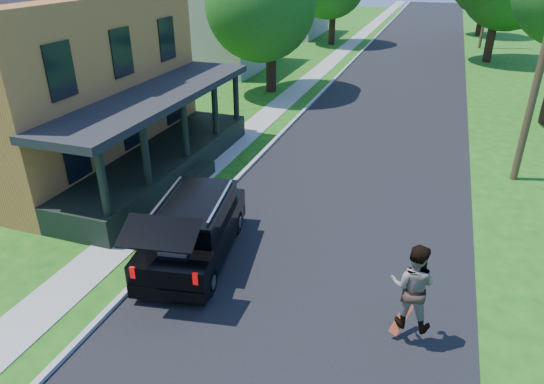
% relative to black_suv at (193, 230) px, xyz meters
% --- Properties ---
extents(ground, '(140.00, 140.00, 0.00)m').
position_rel_black_suv_xyz_m(ground, '(3.20, -1.50, -0.86)').
color(ground, '#175611').
rests_on(ground, ground).
extents(street, '(8.00, 120.00, 0.02)m').
position_rel_black_suv_xyz_m(street, '(3.20, 18.50, -0.86)').
color(street, black).
rests_on(street, ground).
extents(curb, '(0.15, 120.00, 0.12)m').
position_rel_black_suv_xyz_m(curb, '(-0.85, 18.50, -0.86)').
color(curb, '#A1A19C').
rests_on(curb, ground).
extents(sidewalk, '(1.30, 120.00, 0.03)m').
position_rel_black_suv_xyz_m(sidewalk, '(-2.40, 18.50, -0.86)').
color(sidewalk, gray).
rests_on(sidewalk, ground).
extents(front_walk, '(6.50, 1.20, 0.03)m').
position_rel_black_suv_xyz_m(front_walk, '(-6.30, 4.50, -0.86)').
color(front_walk, gray).
rests_on(front_walk, ground).
extents(main_house, '(15.56, 15.56, 10.10)m').
position_rel_black_suv_xyz_m(main_house, '(-9.60, 4.50, 4.07)').
color(main_house, '#C27B39').
rests_on(main_house, ground).
extents(neighbor_house_mid, '(12.78, 12.78, 8.30)m').
position_rel_black_suv_xyz_m(neighbor_house_mid, '(-10.30, 22.50, 3.33)').
color(neighbor_house_mid, '#B9B2A3').
rests_on(neighbor_house_mid, ground).
extents(black_suv, '(2.59, 5.04, 2.24)m').
position_rel_black_suv_xyz_m(black_suv, '(0.00, 0.00, 0.00)').
color(black_suv, black).
rests_on(black_suv, ground).
extents(skateboarder, '(1.00, 0.81, 1.93)m').
position_rel_black_suv_xyz_m(skateboarder, '(5.70, -1.33, 0.55)').
color(skateboarder, black).
rests_on(skateboarder, ground).
extents(skateboard, '(0.45, 0.54, 0.59)m').
position_rel_black_suv_xyz_m(skateboard, '(5.57, -1.20, -0.47)').
color(skateboard, '#A82E0E').
rests_on(skateboard, ground).
extents(utility_pole_near, '(1.55, 0.38, 7.80)m').
position_rel_black_suv_xyz_m(utility_pole_near, '(8.68, 8.39, 3.18)').
color(utility_pole_near, '#3E2F1C').
rests_on(utility_pole_near, ground).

